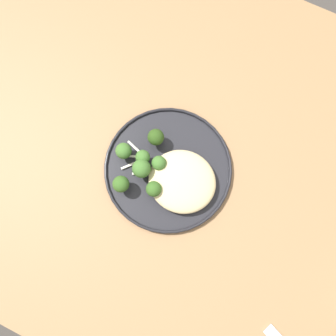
# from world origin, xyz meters

# --- Properties ---
(ground) EXTENTS (6.00, 6.00, 0.00)m
(ground) POSITION_xyz_m (0.00, 0.00, 0.00)
(ground) COLOR #47423D
(wooden_dining_table) EXTENTS (1.40, 1.00, 0.74)m
(wooden_dining_table) POSITION_xyz_m (0.00, 0.00, 0.66)
(wooden_dining_table) COLOR #9E754C
(wooden_dining_table) RESTS_ON ground
(dinner_plate) EXTENTS (0.29, 0.29, 0.02)m
(dinner_plate) POSITION_xyz_m (0.04, 0.05, 0.75)
(dinner_plate) COLOR #232328
(dinner_plate) RESTS_ON wooden_dining_table
(noodle_bed) EXTENTS (0.15, 0.14, 0.04)m
(noodle_bed) POSITION_xyz_m (-0.00, 0.06, 0.77)
(noodle_bed) COLOR beige
(noodle_bed) RESTS_ON dinner_plate
(seared_scallop_left_edge) EXTENTS (0.03, 0.03, 0.02)m
(seared_scallop_left_edge) POSITION_xyz_m (-0.03, 0.07, 0.76)
(seared_scallop_left_edge) COLOR #DBB77A
(seared_scallop_left_edge) RESTS_ON dinner_plate
(seared_scallop_tiny_bay) EXTENTS (0.03, 0.03, 0.02)m
(seared_scallop_tiny_bay) POSITION_xyz_m (-0.04, 0.09, 0.76)
(seared_scallop_tiny_bay) COLOR beige
(seared_scallop_tiny_bay) RESTS_ON dinner_plate
(seared_scallop_large_seared) EXTENTS (0.03, 0.03, 0.01)m
(seared_scallop_large_seared) POSITION_xyz_m (0.01, 0.07, 0.76)
(seared_scallop_large_seared) COLOR beige
(seared_scallop_large_seared) RESTS_ON dinner_plate
(seared_scallop_right_edge) EXTENTS (0.03, 0.03, 0.02)m
(seared_scallop_right_edge) POSITION_xyz_m (-0.03, 0.03, 0.76)
(seared_scallop_right_edge) COLOR #E5C689
(seared_scallop_right_edge) RESTS_ON dinner_plate
(seared_scallop_center_golden) EXTENTS (0.02, 0.02, 0.01)m
(seared_scallop_center_golden) POSITION_xyz_m (0.05, 0.06, 0.76)
(seared_scallop_center_golden) COLOR #E5C689
(seared_scallop_center_golden) RESTS_ON dinner_plate
(broccoli_floret_near_rim) EXTENTS (0.03, 0.03, 0.05)m
(broccoli_floret_near_rim) POSITION_xyz_m (0.10, 0.05, 0.78)
(broccoli_floret_near_rim) COLOR #7A994C
(broccoli_floret_near_rim) RESTS_ON dinner_plate
(broccoli_floret_beside_noodles) EXTENTS (0.04, 0.04, 0.06)m
(broccoli_floret_beside_noodles) POSITION_xyz_m (0.09, 0.08, 0.79)
(broccoli_floret_beside_noodles) COLOR #89A356
(broccoli_floret_beside_noodles) RESTS_ON dinner_plate
(broccoli_floret_left_leaning) EXTENTS (0.04, 0.04, 0.05)m
(broccoli_floret_left_leaning) POSITION_xyz_m (0.14, 0.06, 0.78)
(broccoli_floret_left_leaning) COLOR #89A356
(broccoli_floret_left_leaning) RESTS_ON dinner_plate
(broccoli_floret_tall_stalk) EXTENTS (0.04, 0.04, 0.06)m
(broccoli_floret_tall_stalk) POSITION_xyz_m (0.09, -0.00, 0.79)
(broccoli_floret_tall_stalk) COLOR #7A994C
(broccoli_floret_tall_stalk) RESTS_ON dinner_plate
(broccoli_floret_rear_charred) EXTENTS (0.03, 0.03, 0.05)m
(broccoli_floret_rear_charred) POSITION_xyz_m (0.06, 0.05, 0.78)
(broccoli_floret_rear_charred) COLOR #89A356
(broccoli_floret_rear_charred) RESTS_ON dinner_plate
(broccoli_floret_split_head) EXTENTS (0.03, 0.03, 0.05)m
(broccoli_floret_split_head) POSITION_xyz_m (0.05, 0.10, 0.78)
(broccoli_floret_split_head) COLOR #89A356
(broccoli_floret_split_head) RESTS_ON dinner_plate
(broccoli_floret_front_edge) EXTENTS (0.04, 0.04, 0.06)m
(broccoli_floret_front_edge) POSITION_xyz_m (0.11, 0.13, 0.79)
(broccoli_floret_front_edge) COLOR #89A356
(broccoli_floret_front_edge) RESTS_ON dinner_plate
(onion_sliver_long_sliver) EXTENTS (0.04, 0.02, 0.00)m
(onion_sliver_long_sliver) POSITION_xyz_m (0.09, 0.08, 0.75)
(onion_sliver_long_sliver) COLOR silver
(onion_sliver_long_sliver) RESTS_ON dinner_plate
(onion_sliver_curled_piece) EXTENTS (0.06, 0.02, 0.00)m
(onion_sliver_curled_piece) POSITION_xyz_m (0.12, 0.04, 0.75)
(onion_sliver_curled_piece) COLOR silver
(onion_sliver_curled_piece) RESTS_ON dinner_plate
(onion_sliver_pale_crescent) EXTENTS (0.04, 0.02, 0.00)m
(onion_sliver_pale_crescent) POSITION_xyz_m (0.14, 0.06, 0.75)
(onion_sliver_pale_crescent) COLOR silver
(onion_sliver_pale_crescent) RESTS_ON dinner_plate
(onion_sliver_short_strip) EXTENTS (0.04, 0.04, 0.00)m
(onion_sliver_short_strip) POSITION_xyz_m (0.12, 0.07, 0.75)
(onion_sliver_short_strip) COLOR silver
(onion_sliver_short_strip) RESTS_ON dinner_plate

